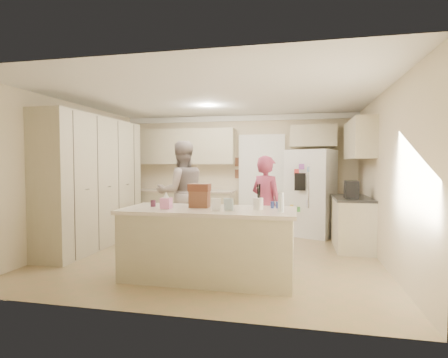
% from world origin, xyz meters
% --- Properties ---
extents(floor, '(5.20, 4.60, 0.02)m').
position_xyz_m(floor, '(0.00, 0.00, -0.01)').
color(floor, '#9A8058').
rests_on(floor, ground).
extents(ceiling, '(5.20, 4.60, 0.02)m').
position_xyz_m(ceiling, '(0.00, 0.00, 2.61)').
color(ceiling, white).
rests_on(ceiling, wall_back).
extents(wall_back, '(5.20, 0.02, 2.60)m').
position_xyz_m(wall_back, '(0.00, 2.31, 1.30)').
color(wall_back, beige).
rests_on(wall_back, ground).
extents(wall_front, '(5.20, 0.02, 2.60)m').
position_xyz_m(wall_front, '(0.00, -2.31, 1.30)').
color(wall_front, beige).
rests_on(wall_front, ground).
extents(wall_left, '(0.02, 4.60, 2.60)m').
position_xyz_m(wall_left, '(-2.61, 0.00, 1.30)').
color(wall_left, beige).
rests_on(wall_left, ground).
extents(wall_right, '(0.02, 4.60, 2.60)m').
position_xyz_m(wall_right, '(2.61, 0.00, 1.30)').
color(wall_right, beige).
rests_on(wall_right, ground).
extents(crown_back, '(5.20, 0.08, 0.12)m').
position_xyz_m(crown_back, '(0.00, 2.26, 2.53)').
color(crown_back, white).
rests_on(crown_back, wall_back).
extents(pantry_bank, '(0.60, 2.60, 2.35)m').
position_xyz_m(pantry_bank, '(-2.30, 0.20, 1.18)').
color(pantry_bank, '#C2B999').
rests_on(pantry_bank, floor).
extents(back_base_cab, '(2.20, 0.60, 0.88)m').
position_xyz_m(back_base_cab, '(-1.15, 2.00, 0.44)').
color(back_base_cab, '#C2B999').
rests_on(back_base_cab, floor).
extents(back_countertop, '(2.24, 0.63, 0.04)m').
position_xyz_m(back_countertop, '(-1.15, 1.99, 0.90)').
color(back_countertop, beige).
rests_on(back_countertop, back_base_cab).
extents(back_upper_cab, '(2.20, 0.35, 0.80)m').
position_xyz_m(back_upper_cab, '(-1.15, 2.12, 1.90)').
color(back_upper_cab, '#C2B999').
rests_on(back_upper_cab, wall_back).
extents(doorway_opening, '(0.90, 0.06, 2.10)m').
position_xyz_m(doorway_opening, '(0.55, 2.28, 1.05)').
color(doorway_opening, black).
rests_on(doorway_opening, floor).
extents(doorway_casing, '(1.02, 0.03, 2.22)m').
position_xyz_m(doorway_casing, '(0.55, 2.24, 1.05)').
color(doorway_casing, white).
rests_on(doorway_casing, floor).
extents(wall_frame_upper, '(0.15, 0.02, 0.20)m').
position_xyz_m(wall_frame_upper, '(0.02, 2.27, 1.55)').
color(wall_frame_upper, brown).
rests_on(wall_frame_upper, wall_back).
extents(wall_frame_lower, '(0.15, 0.02, 0.20)m').
position_xyz_m(wall_frame_lower, '(0.02, 2.27, 1.28)').
color(wall_frame_lower, brown).
rests_on(wall_frame_lower, wall_back).
extents(refrigerator, '(1.11, 1.01, 1.80)m').
position_xyz_m(refrigerator, '(1.61, 1.98, 0.90)').
color(refrigerator, white).
rests_on(refrigerator, floor).
extents(fridge_seam, '(0.02, 0.02, 1.78)m').
position_xyz_m(fridge_seam, '(1.61, 1.62, 0.90)').
color(fridge_seam, gray).
rests_on(fridge_seam, refrigerator).
extents(fridge_dispenser, '(0.22, 0.03, 0.35)m').
position_xyz_m(fridge_dispenser, '(1.39, 1.61, 1.15)').
color(fridge_dispenser, black).
rests_on(fridge_dispenser, refrigerator).
extents(fridge_handle_l, '(0.02, 0.02, 0.85)m').
position_xyz_m(fridge_handle_l, '(1.56, 1.61, 1.05)').
color(fridge_handle_l, silver).
rests_on(fridge_handle_l, refrigerator).
extents(fridge_handle_r, '(0.02, 0.02, 0.85)m').
position_xyz_m(fridge_handle_r, '(1.66, 1.61, 1.05)').
color(fridge_handle_r, silver).
rests_on(fridge_handle_r, refrigerator).
extents(over_fridge_cab, '(0.95, 0.35, 0.45)m').
position_xyz_m(over_fridge_cab, '(1.65, 2.12, 2.10)').
color(over_fridge_cab, '#C2B999').
rests_on(over_fridge_cab, wall_back).
extents(right_base_cab, '(0.60, 1.20, 0.88)m').
position_xyz_m(right_base_cab, '(2.30, 1.00, 0.44)').
color(right_base_cab, '#C2B999').
rests_on(right_base_cab, floor).
extents(right_countertop, '(0.63, 1.24, 0.04)m').
position_xyz_m(right_countertop, '(2.29, 1.00, 0.90)').
color(right_countertop, '#2D2B28').
rests_on(right_countertop, right_base_cab).
extents(right_upper_cab, '(0.35, 1.50, 0.70)m').
position_xyz_m(right_upper_cab, '(2.43, 1.20, 1.95)').
color(right_upper_cab, '#C2B999').
rests_on(right_upper_cab, wall_right).
extents(coffee_maker, '(0.22, 0.28, 0.30)m').
position_xyz_m(coffee_maker, '(2.25, 0.80, 1.07)').
color(coffee_maker, black).
rests_on(coffee_maker, right_countertop).
extents(island_base, '(2.20, 0.90, 0.88)m').
position_xyz_m(island_base, '(0.20, -1.10, 0.44)').
color(island_base, '#C2B999').
rests_on(island_base, floor).
extents(island_top, '(2.28, 0.96, 0.05)m').
position_xyz_m(island_top, '(0.20, -1.10, 0.90)').
color(island_top, beige).
rests_on(island_top, island_base).
extents(utensil_crock, '(0.13, 0.13, 0.15)m').
position_xyz_m(utensil_crock, '(0.85, -1.05, 1.00)').
color(utensil_crock, white).
rests_on(utensil_crock, island_top).
extents(tissue_box, '(0.13, 0.13, 0.14)m').
position_xyz_m(tissue_box, '(-0.35, -1.20, 1.00)').
color(tissue_box, pink).
rests_on(tissue_box, island_top).
extents(tissue_plume, '(0.08, 0.08, 0.08)m').
position_xyz_m(tissue_plume, '(-0.35, -1.20, 1.10)').
color(tissue_plume, white).
rests_on(tissue_plume, tissue_box).
extents(dollhouse_body, '(0.26, 0.18, 0.22)m').
position_xyz_m(dollhouse_body, '(0.05, -1.00, 1.04)').
color(dollhouse_body, brown).
rests_on(dollhouse_body, island_top).
extents(dollhouse_roof, '(0.28, 0.20, 0.10)m').
position_xyz_m(dollhouse_roof, '(0.05, -1.00, 1.20)').
color(dollhouse_roof, '#592D1E').
rests_on(dollhouse_roof, dollhouse_body).
extents(jam_jar, '(0.07, 0.07, 0.09)m').
position_xyz_m(jam_jar, '(-0.60, -1.05, 0.97)').
color(jam_jar, '#59263F').
rests_on(jam_jar, island_top).
extents(greeting_card_a, '(0.12, 0.06, 0.16)m').
position_xyz_m(greeting_card_a, '(0.35, -1.30, 1.01)').
color(greeting_card_a, white).
rests_on(greeting_card_a, island_top).
extents(greeting_card_b, '(0.12, 0.05, 0.16)m').
position_xyz_m(greeting_card_b, '(0.50, -1.25, 1.01)').
color(greeting_card_b, silver).
rests_on(greeting_card_b, island_top).
extents(water_bottle, '(0.07, 0.07, 0.24)m').
position_xyz_m(water_bottle, '(1.15, -1.25, 1.04)').
color(water_bottle, silver).
rests_on(water_bottle, island_top).
extents(shaker_salt, '(0.05, 0.05, 0.09)m').
position_xyz_m(shaker_salt, '(1.02, -0.88, 0.97)').
color(shaker_salt, '#394BA1').
rests_on(shaker_salt, island_top).
extents(shaker_pepper, '(0.05, 0.05, 0.09)m').
position_xyz_m(shaker_pepper, '(1.09, -0.88, 0.97)').
color(shaker_pepper, '#394BA1').
rests_on(shaker_pepper, island_top).
extents(teen_boy, '(1.19, 1.13, 1.94)m').
position_xyz_m(teen_boy, '(-0.79, 0.70, 0.97)').
color(teen_boy, gray).
rests_on(teen_boy, floor).
extents(teen_girl, '(0.72, 0.66, 1.65)m').
position_xyz_m(teen_girl, '(0.84, 0.27, 0.82)').
color(teen_girl, '#A34477').
rests_on(teen_girl, floor).
extents(fridge_magnets, '(0.76, 0.02, 1.44)m').
position_xyz_m(fridge_magnets, '(1.61, 1.61, 0.90)').
color(fridge_magnets, tan).
rests_on(fridge_magnets, refrigerator).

